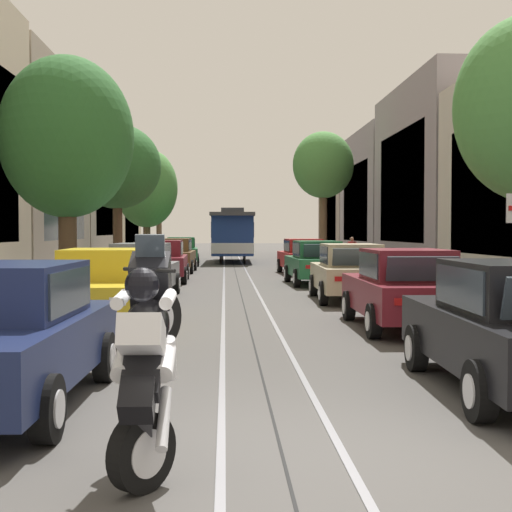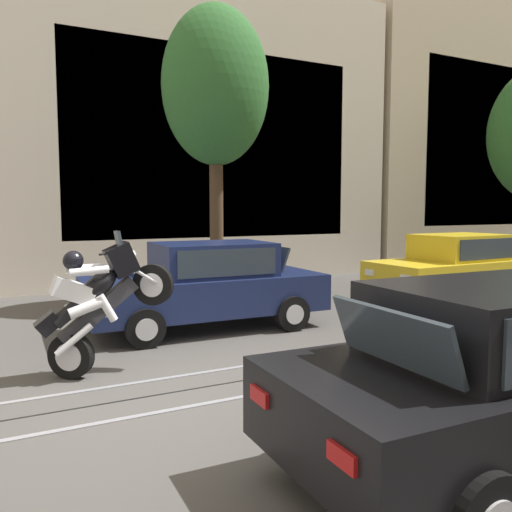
# 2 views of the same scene
# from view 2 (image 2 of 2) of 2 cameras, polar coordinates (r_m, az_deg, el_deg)

# --- Properties ---
(parked_car_navy_near_left) EXTENTS (2.08, 4.40, 1.58)m
(parked_car_navy_near_left) POSITION_cam_2_polar(r_m,az_deg,el_deg) (9.64, -5.34, -3.18)
(parked_car_navy_near_left) COLOR #19234C
(parked_car_navy_near_left) RESTS_ON ground
(parked_car_yellow_second_left) EXTENTS (2.10, 4.40, 1.58)m
(parked_car_yellow_second_left) POSITION_cam_2_polar(r_m,az_deg,el_deg) (13.35, 21.01, -1.14)
(parked_car_yellow_second_left) COLOR gold
(parked_car_yellow_second_left) RESTS_ON ground
(parked_car_black_near_right) EXTENTS (2.08, 4.40, 1.58)m
(parked_car_black_near_right) POSITION_cam_2_polar(r_m,az_deg,el_deg) (5.10, 25.88, -11.44)
(parked_car_black_near_right) COLOR black
(parked_car_black_near_right) RESTS_ON ground
(street_tree_kerb_left_near) EXTENTS (2.31, 2.44, 6.74)m
(street_tree_kerb_left_near) POSITION_cam_2_polar(r_m,az_deg,el_deg) (12.42, -4.43, 17.78)
(street_tree_kerb_left_near) COLOR #4C3826
(street_tree_kerb_left_near) RESTS_ON ground
(motorcycle_with_rider) EXTENTS (0.48, 1.80, 1.91)m
(motorcycle_with_rider) POSITION_cam_2_polar(r_m,az_deg,el_deg) (7.22, -17.05, -4.66)
(motorcycle_with_rider) COLOR black
(motorcycle_with_rider) RESTS_ON ground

